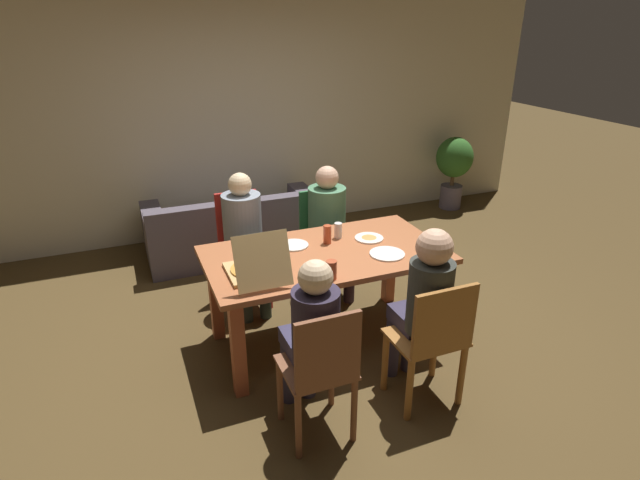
{
  "coord_description": "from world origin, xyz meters",
  "views": [
    {
      "loc": [
        -1.33,
        -3.19,
        2.4
      ],
      "look_at": [
        0.0,
        0.1,
        0.84
      ],
      "focal_mm": 28.82,
      "sensor_mm": 36.0,
      "label": 1
    }
  ],
  "objects_px": {
    "person_0": "(329,220)",
    "potted_plant": "(454,164)",
    "chair_0": "(323,233)",
    "chair_3": "(242,245)",
    "person_1": "(311,331)",
    "person_2": "(424,299)",
    "plate_1": "(387,254)",
    "drinking_glass_1": "(338,230)",
    "chair_2": "(433,340)",
    "dining_table": "(325,266)",
    "person_3": "(245,231)",
    "chair_1": "(321,370)",
    "pizza_box_0": "(255,269)",
    "plate_0": "(369,238)",
    "drinking_glass_0": "(331,270)",
    "plate_2": "(294,245)",
    "drinking_glass_2": "(327,234)",
    "couch": "(237,230)"
  },
  "relations": [
    {
      "from": "drinking_glass_0",
      "to": "potted_plant",
      "type": "xyz_separation_m",
      "value": [
        2.88,
        2.63,
        -0.24
      ]
    },
    {
      "from": "dining_table",
      "to": "person_0",
      "type": "height_order",
      "value": "person_0"
    },
    {
      "from": "chair_3",
      "to": "person_3",
      "type": "height_order",
      "value": "person_3"
    },
    {
      "from": "person_3",
      "to": "drinking_glass_0",
      "type": "distance_m",
      "value": 1.21
    },
    {
      "from": "person_2",
      "to": "plate_1",
      "type": "distance_m",
      "value": 0.59
    },
    {
      "from": "plate_0",
      "to": "chair_1",
      "type": "bearing_deg",
      "value": -128.39
    },
    {
      "from": "pizza_box_0",
      "to": "person_1",
      "type": "bearing_deg",
      "value": -76.28
    },
    {
      "from": "chair_2",
      "to": "plate_2",
      "type": "height_order",
      "value": "chair_2"
    },
    {
      "from": "plate_0",
      "to": "drinking_glass_2",
      "type": "relative_size",
      "value": 1.55
    },
    {
      "from": "chair_0",
      "to": "drinking_glass_1",
      "type": "bearing_deg",
      "value": -102.7
    },
    {
      "from": "chair_0",
      "to": "drinking_glass_2",
      "type": "bearing_deg",
      "value": -110.11
    },
    {
      "from": "person_0",
      "to": "chair_0",
      "type": "bearing_deg",
      "value": 90.0
    },
    {
      "from": "person_2",
      "to": "drinking_glass_1",
      "type": "distance_m",
      "value": 1.03
    },
    {
      "from": "person_0",
      "to": "potted_plant",
      "type": "xyz_separation_m",
      "value": [
        2.41,
        1.48,
        -0.11
      ]
    },
    {
      "from": "plate_0",
      "to": "couch",
      "type": "xyz_separation_m",
      "value": [
        -0.66,
        1.81,
        -0.53
      ]
    },
    {
      "from": "plate_2",
      "to": "chair_1",
      "type": "bearing_deg",
      "value": -101.93
    },
    {
      "from": "person_1",
      "to": "plate_1",
      "type": "bearing_deg",
      "value": 35.47
    },
    {
      "from": "person_1",
      "to": "chair_2",
      "type": "height_order",
      "value": "person_1"
    },
    {
      "from": "chair_0",
      "to": "drinking_glass_2",
      "type": "relative_size",
      "value": 6.33
    },
    {
      "from": "drinking_glass_0",
      "to": "plate_2",
      "type": "bearing_deg",
      "value": 95.31
    },
    {
      "from": "person_0",
      "to": "plate_2",
      "type": "bearing_deg",
      "value": -133.99
    },
    {
      "from": "person_1",
      "to": "drinking_glass_1",
      "type": "height_order",
      "value": "person_1"
    },
    {
      "from": "chair_1",
      "to": "drinking_glass_2",
      "type": "bearing_deg",
      "value": 65.63
    },
    {
      "from": "potted_plant",
      "to": "person_1",
      "type": "bearing_deg",
      "value": -136.41
    },
    {
      "from": "chair_0",
      "to": "person_1",
      "type": "xyz_separation_m",
      "value": [
        -0.78,
        -1.7,
        0.16
      ]
    },
    {
      "from": "person_1",
      "to": "drinking_glass_1",
      "type": "xyz_separation_m",
      "value": [
        0.62,
        1.01,
        0.15
      ]
    },
    {
      "from": "dining_table",
      "to": "person_3",
      "type": "bearing_deg",
      "value": 118.89
    },
    {
      "from": "chair_0",
      "to": "person_3",
      "type": "relative_size",
      "value": 0.76
    },
    {
      "from": "person_2",
      "to": "drinking_glass_1",
      "type": "relative_size",
      "value": 9.9
    },
    {
      "from": "plate_1",
      "to": "dining_table",
      "type": "bearing_deg",
      "value": 152.76
    },
    {
      "from": "chair_3",
      "to": "drinking_glass_1",
      "type": "height_order",
      "value": "chair_3"
    },
    {
      "from": "couch",
      "to": "person_0",
      "type": "bearing_deg",
      "value": -62.8
    },
    {
      "from": "dining_table",
      "to": "plate_0",
      "type": "bearing_deg",
      "value": 13.54
    },
    {
      "from": "person_1",
      "to": "plate_1",
      "type": "height_order",
      "value": "person_1"
    },
    {
      "from": "pizza_box_0",
      "to": "drinking_glass_2",
      "type": "bearing_deg",
      "value": 25.55
    },
    {
      "from": "plate_0",
      "to": "drinking_glass_1",
      "type": "bearing_deg",
      "value": 153.03
    },
    {
      "from": "chair_0",
      "to": "chair_3",
      "type": "height_order",
      "value": "chair_3"
    },
    {
      "from": "person_0",
      "to": "plate_0",
      "type": "relative_size",
      "value": 5.28
    },
    {
      "from": "chair_2",
      "to": "drinking_glass_2",
      "type": "xyz_separation_m",
      "value": [
        -0.27,
        1.08,
        0.35
      ]
    },
    {
      "from": "chair_1",
      "to": "pizza_box_0",
      "type": "distance_m",
      "value": 0.87
    },
    {
      "from": "chair_2",
      "to": "drinking_glass_2",
      "type": "bearing_deg",
      "value": 104.17
    },
    {
      "from": "couch",
      "to": "chair_1",
      "type": "bearing_deg",
      "value": -93.57
    },
    {
      "from": "person_3",
      "to": "plate_1",
      "type": "xyz_separation_m",
      "value": [
        0.83,
        -0.97,
        0.07
      ]
    },
    {
      "from": "dining_table",
      "to": "couch",
      "type": "height_order",
      "value": "dining_table"
    },
    {
      "from": "dining_table",
      "to": "drinking_glass_1",
      "type": "xyz_separation_m",
      "value": [
        0.2,
        0.21,
        0.18
      ]
    },
    {
      "from": "person_3",
      "to": "drinking_glass_2",
      "type": "relative_size",
      "value": 8.33
    },
    {
      "from": "couch",
      "to": "potted_plant",
      "type": "xyz_separation_m",
      "value": [
        3.0,
        0.32,
        0.35
      ]
    },
    {
      "from": "person_0",
      "to": "plate_2",
      "type": "distance_m",
      "value": 0.77
    },
    {
      "from": "dining_table",
      "to": "plate_1",
      "type": "xyz_separation_m",
      "value": [
        0.41,
        -0.21,
        0.12
      ]
    },
    {
      "from": "pizza_box_0",
      "to": "couch",
      "type": "bearing_deg",
      "value": 80.84
    }
  ]
}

